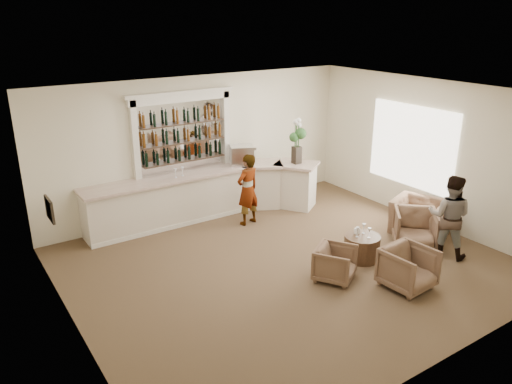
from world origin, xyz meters
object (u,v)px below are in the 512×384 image
Objects in this scene: bar_counter at (206,195)px; cocktail_table at (362,247)px; armchair_right at (415,228)px; flower_vase at (297,138)px; armchair_far at (419,216)px; espresso_machine at (242,155)px; guest at (449,216)px; sommelier at (248,190)px; armchair_left at (335,263)px; armchair_center at (408,268)px.

bar_counter is 3.94m from cocktail_table.
flower_vase is at bearing 145.22° from armchair_right.
flower_vase reaches higher than cocktail_table.
espresso_machine is at bearing -163.72° from armchair_far.
bar_counter is 4.78m from armchair_right.
bar_counter is 3.36× the size of guest.
armchair_left is (-0.07, -3.06, -0.51)m from sommelier.
sommelier is at bearing -151.00° from armchair_far.
bar_counter is 2.59m from flower_vase.
cocktail_table is 0.63× the size of armchair_far.
bar_counter is 4.90m from armchair_far.
sommelier is 3.06× the size of espresso_machine.
cocktail_table is 0.42× the size of sommelier.
guest is 3.11× the size of espresso_machine.
armchair_right is 1.58× the size of espresso_machine.
espresso_machine is (1.02, 0.03, 0.81)m from bar_counter.
cocktail_table is at bearing 31.24° from guest.
cocktail_table is at bearing -144.28° from armchair_right.
armchair_right is at bearing 31.86° from armchair_center.
armchair_center is 5.00m from espresso_machine.
armchair_right is 0.77× the size of armchair_far.
guest is 4.94m from espresso_machine.
sommelier is at bearing -54.36° from bar_counter.
armchair_center is 4.54m from flower_vase.
bar_counter is 6.62× the size of armchair_right.
armchair_center is (-1.64, -0.42, -0.47)m from guest.
flower_vase is at bearing -15.48° from bar_counter.
armchair_center is at bearing -73.68° from bar_counter.
armchair_center is 1.53× the size of espresso_machine.
sommelier is 1.87m from flower_vase.
sommelier is (-0.92, 2.75, 0.59)m from cocktail_table.
armchair_far is 3.37m from flower_vase.
armchair_center is at bearing -75.69° from armchair_far.
guest is at bearing 10.42° from armchair_center.
guest is 1.51× the size of flower_vase.
armchair_left is 1.30× the size of espresso_machine.
bar_counter is 5.08× the size of armchair_far.
armchair_far is (0.50, 1.08, -0.49)m from guest.
armchair_left is at bearing -72.73° from espresso_machine.
flower_vase is at bearing -17.87° from guest.
armchair_left is 3.98m from flower_vase.
bar_counter is 5.08× the size of flower_vase.
sommelier is 1.49× the size of flower_vase.
espresso_machine is (-2.04, 4.46, 0.53)m from guest.
flower_vase is at bearing 177.26° from sommelier.
armchair_center reaches higher than cocktail_table.
armchair_far is at bearing -28.95° from espresso_machine.
armchair_center is at bearing -95.13° from cocktail_table.
flower_vase reaches higher than armchair_right.
espresso_machine is (0.40, 0.89, 0.54)m from sommelier.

